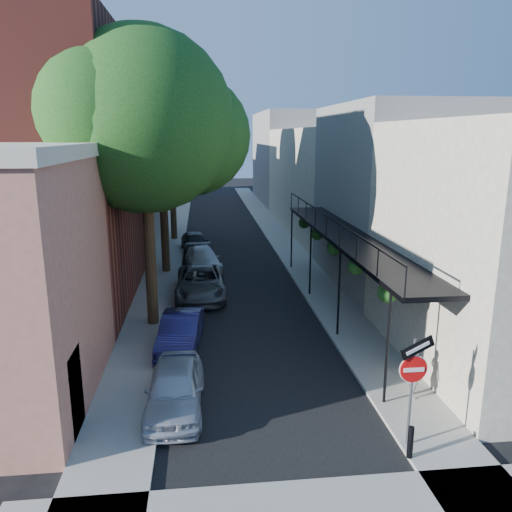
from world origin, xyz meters
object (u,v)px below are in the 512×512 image
object	(u,v)px
oak_far	(176,124)
parked_car_d	(203,259)
pedestrian	(414,371)
parked_car_a	(175,388)
oak_near	(156,125)
oak_mid	(168,144)
parked_car_e	(195,242)
parked_car_b	(181,332)
bollard	(410,442)
sign_post	(413,373)
parked_car_c	(201,283)

from	to	relation	value
oak_far	parked_car_d	xyz separation A→B (m)	(1.62, -8.86, -7.64)
oak_far	pedestrian	size ratio (longest dim) A/B	7.54
parked_car_a	oak_near	bearing A→B (deg)	97.89
parked_car_d	oak_near	bearing A→B (deg)	-109.13
oak_mid	parked_car_e	distance (m)	7.95
parked_car_b	parked_car_d	distance (m)	10.86
oak_near	pedestrian	size ratio (longest dim) A/B	7.24
oak_mid	parked_car_d	world-z (taller)	oak_mid
parked_car_a	parked_car_e	xyz separation A→B (m)	(0.36, 19.38, 0.02)
parked_car_d	pedestrian	distance (m)	16.33
bollard	parked_car_b	world-z (taller)	parked_car_b
sign_post	oak_mid	xyz separation A→B (m)	(-6.58, 17.26, 5.02)
parked_car_b	bollard	bearing A→B (deg)	-45.92
oak_near	parked_car_c	distance (m)	8.01
oak_mid	parked_car_b	xyz separation A→B (m)	(0.82, -10.64, -6.42)
parked_car_c	parked_car_e	xyz separation A→B (m)	(-0.37, 9.34, -0.02)
bollard	parked_car_b	bearing A→B (deg)	128.31
parked_car_d	parked_car_c	bearing A→B (deg)	-99.33
sign_post	oak_far	world-z (taller)	oak_far
parked_car_c	pedestrian	world-z (taller)	pedestrian
oak_mid	parked_car_c	xyz separation A→B (m)	(1.55, -4.75, -6.36)
parked_car_e	parked_car_a	bearing A→B (deg)	-98.85
parked_car_a	parked_car_c	bearing A→B (deg)	87.29
oak_mid	parked_car_a	size ratio (longest dim) A/B	2.65
sign_post	oak_near	world-z (taller)	oak_near
bollard	sign_post	bearing A→B (deg)	71.44
pedestrian	parked_car_d	bearing A→B (deg)	28.58
parked_car_a	parked_car_c	world-z (taller)	parked_car_c
parked_car_e	oak_far	bearing A→B (deg)	96.31
oak_near	parked_car_b	size ratio (longest dim) A/B	2.97
oak_near	parked_car_b	bearing A→B (deg)	-73.97
parked_car_a	parked_car_e	size ratio (longest dim) A/B	0.98
oak_far	bollard	bearing A→B (deg)	-76.65
parked_car_b	parked_car_c	distance (m)	5.94
oak_near	parked_car_e	bearing A→B (deg)	84.86
sign_post	parked_car_a	xyz separation A→B (m)	(-5.76, 2.47, -1.38)
sign_post	oak_far	size ratio (longest dim) A/B	0.25
pedestrian	parked_car_c	bearing A→B (deg)	37.86
sign_post	parked_car_b	xyz separation A→B (m)	(-5.76, 6.62, -1.40)
parked_car_b	pedestrian	world-z (taller)	pedestrian
parked_car_a	pedestrian	bearing A→B (deg)	-0.39
sign_post	bollard	distance (m)	1.60
oak_near	parked_car_d	xyz separation A→B (m)	(1.63, 8.15, -7.26)
parked_car_b	pedestrian	xyz separation A→B (m)	(6.84, -4.37, 0.28)
oak_mid	oak_far	distance (m)	9.12
oak_mid	parked_car_d	distance (m)	6.66
parked_car_d	bollard	bearing A→B (deg)	-83.01
parked_car_a	parked_car_b	world-z (taller)	parked_car_a
bollard	parked_car_e	xyz separation A→B (m)	(-5.24, 22.31, 0.15)
oak_near	parked_car_c	size ratio (longest dim) A/B	2.28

